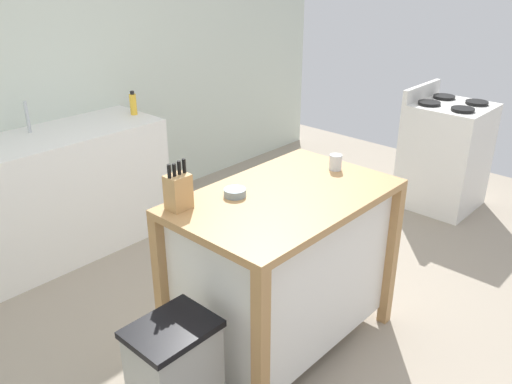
{
  "coord_description": "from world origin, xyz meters",
  "views": [
    {
      "loc": [
        -1.8,
        -1.47,
        2.03
      ],
      "look_at": [
        0.08,
        0.25,
        0.87
      ],
      "focal_mm": 37.04,
      "sensor_mm": 36.0,
      "label": 1
    }
  ],
  "objects_px": {
    "kitchen_island": "(284,263)",
    "trash_bin": "(176,384)",
    "sink_faucet": "(27,117)",
    "bottle_hand_soap": "(133,104)",
    "drinking_cup": "(336,162)",
    "bowl_ceramic_small": "(235,192)",
    "stove": "(445,155)",
    "knife_block": "(178,191)"
  },
  "relations": [
    {
      "from": "kitchen_island",
      "to": "trash_bin",
      "type": "height_order",
      "value": "kitchen_island"
    },
    {
      "from": "sink_faucet",
      "to": "bottle_hand_soap",
      "type": "xyz_separation_m",
      "value": [
        0.75,
        -0.16,
        -0.03
      ]
    },
    {
      "from": "trash_bin",
      "to": "sink_faucet",
      "type": "relative_size",
      "value": 2.86
    },
    {
      "from": "drinking_cup",
      "to": "bowl_ceramic_small",
      "type": "bearing_deg",
      "value": 165.54
    },
    {
      "from": "drinking_cup",
      "to": "stove",
      "type": "xyz_separation_m",
      "value": [
        1.88,
        0.15,
        -0.51
      ]
    },
    {
      "from": "stove",
      "to": "trash_bin",
      "type": "bearing_deg",
      "value": -175.66
    },
    {
      "from": "knife_block",
      "to": "sink_faucet",
      "type": "xyz_separation_m",
      "value": [
        0.1,
        1.71,
        -0.0
      ]
    },
    {
      "from": "knife_block",
      "to": "stove",
      "type": "distance_m",
      "value": 2.85
    },
    {
      "from": "kitchen_island",
      "to": "sink_faucet",
      "type": "relative_size",
      "value": 5.32
    },
    {
      "from": "knife_block",
      "to": "drinking_cup",
      "type": "height_order",
      "value": "knife_block"
    },
    {
      "from": "kitchen_island",
      "to": "knife_block",
      "type": "bearing_deg",
      "value": 150.15
    },
    {
      "from": "knife_block",
      "to": "stove",
      "type": "height_order",
      "value": "knife_block"
    },
    {
      "from": "bowl_ceramic_small",
      "to": "bottle_hand_soap",
      "type": "xyz_separation_m",
      "value": [
        0.57,
        1.66,
        0.04
      ]
    },
    {
      "from": "trash_bin",
      "to": "stove",
      "type": "relative_size",
      "value": 0.62
    },
    {
      "from": "sink_faucet",
      "to": "stove",
      "type": "bearing_deg",
      "value": -34.18
    },
    {
      "from": "knife_block",
      "to": "sink_faucet",
      "type": "relative_size",
      "value": 1.08
    },
    {
      "from": "trash_bin",
      "to": "bottle_hand_soap",
      "type": "distance_m",
      "value": 2.36
    },
    {
      "from": "knife_block",
      "to": "trash_bin",
      "type": "bearing_deg",
      "value": -135.56
    },
    {
      "from": "stove",
      "to": "kitchen_island",
      "type": "bearing_deg",
      "value": -176.24
    },
    {
      "from": "drinking_cup",
      "to": "trash_bin",
      "type": "relative_size",
      "value": 0.14
    },
    {
      "from": "sink_faucet",
      "to": "bottle_hand_soap",
      "type": "height_order",
      "value": "sink_faucet"
    },
    {
      "from": "bowl_ceramic_small",
      "to": "bottle_hand_soap",
      "type": "relative_size",
      "value": 0.62
    },
    {
      "from": "bowl_ceramic_small",
      "to": "trash_bin",
      "type": "bearing_deg",
      "value": -158.12
    },
    {
      "from": "sink_faucet",
      "to": "stove",
      "type": "xyz_separation_m",
      "value": [
        2.69,
        -1.83,
        -0.55
      ]
    },
    {
      "from": "knife_block",
      "to": "trash_bin",
      "type": "xyz_separation_m",
      "value": [
        -0.36,
        -0.35,
        -0.7
      ]
    },
    {
      "from": "kitchen_island",
      "to": "drinking_cup",
      "type": "distance_m",
      "value": 0.63
    },
    {
      "from": "trash_bin",
      "to": "bowl_ceramic_small",
      "type": "bearing_deg",
      "value": 21.88
    },
    {
      "from": "sink_faucet",
      "to": "stove",
      "type": "distance_m",
      "value": 3.3
    },
    {
      "from": "knife_block",
      "to": "bottle_hand_soap",
      "type": "relative_size",
      "value": 1.31
    },
    {
      "from": "kitchen_island",
      "to": "bottle_hand_soap",
      "type": "relative_size",
      "value": 6.46
    },
    {
      "from": "knife_block",
      "to": "stove",
      "type": "xyz_separation_m",
      "value": [
        2.79,
        -0.11,
        -0.55
      ]
    },
    {
      "from": "knife_block",
      "to": "bowl_ceramic_small",
      "type": "bearing_deg",
      "value": -19.25
    },
    {
      "from": "kitchen_island",
      "to": "bottle_hand_soap",
      "type": "height_order",
      "value": "bottle_hand_soap"
    },
    {
      "from": "kitchen_island",
      "to": "knife_block",
      "type": "relative_size",
      "value": 4.91
    },
    {
      "from": "sink_faucet",
      "to": "stove",
      "type": "relative_size",
      "value": 0.22
    },
    {
      "from": "drinking_cup",
      "to": "sink_faucet",
      "type": "xyz_separation_m",
      "value": [
        -0.81,
        1.97,
        0.04
      ]
    },
    {
      "from": "trash_bin",
      "to": "sink_faucet",
      "type": "height_order",
      "value": "sink_faucet"
    },
    {
      "from": "knife_block",
      "to": "stove",
      "type": "bearing_deg",
      "value": -2.34
    },
    {
      "from": "drinking_cup",
      "to": "sink_faucet",
      "type": "distance_m",
      "value": 2.13
    },
    {
      "from": "knife_block",
      "to": "trash_bin",
      "type": "height_order",
      "value": "knife_block"
    },
    {
      "from": "bowl_ceramic_small",
      "to": "trash_bin",
      "type": "height_order",
      "value": "bowl_ceramic_small"
    },
    {
      "from": "drinking_cup",
      "to": "stove",
      "type": "relative_size",
      "value": 0.09
    }
  ]
}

